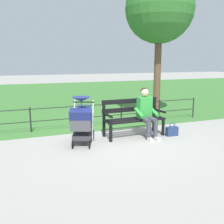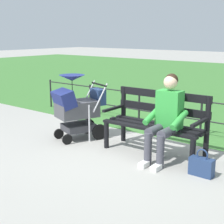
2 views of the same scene
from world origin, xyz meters
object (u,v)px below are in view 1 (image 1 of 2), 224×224
at_px(handbag, 172,131).
at_px(tree_near_bench, 160,9).
at_px(park_bench, 133,116).
at_px(person_on_bench, 146,111).
at_px(stroller, 82,120).

distance_m(handbag, tree_near_bench, 4.33).
bearing_deg(park_bench, person_on_bench, 141.61).
bearing_deg(stroller, person_on_bench, -177.40).
bearing_deg(tree_near_bench, person_on_bench, 54.41).
xyz_separation_m(stroller, handbag, (-2.40, 0.12, -0.47)).
height_order(stroller, tree_near_bench, tree_near_bench).
bearing_deg(person_on_bench, park_bench, -38.39).
bearing_deg(person_on_bench, stroller, 2.60).
relative_size(stroller, tree_near_bench, 0.24).
distance_m(park_bench, person_on_bench, 0.39).
bearing_deg(person_on_bench, tree_near_bench, -125.59).
xyz_separation_m(park_bench, handbag, (-0.95, 0.42, -0.40)).
bearing_deg(stroller, handbag, 177.21).
xyz_separation_m(park_bench, tree_near_bench, (-1.84, -1.95, 3.11)).
relative_size(stroller, handbag, 3.11).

